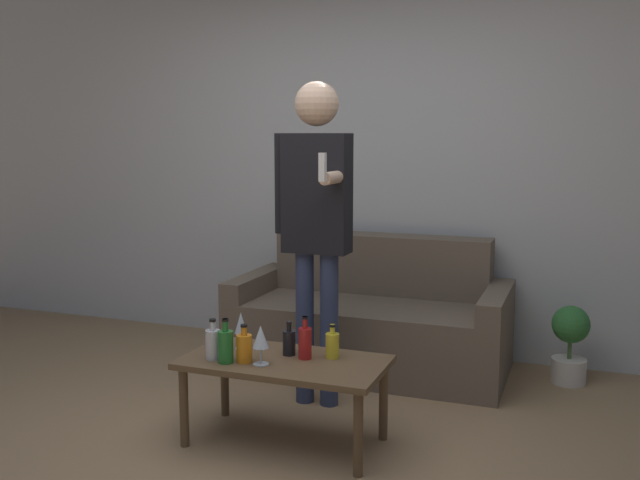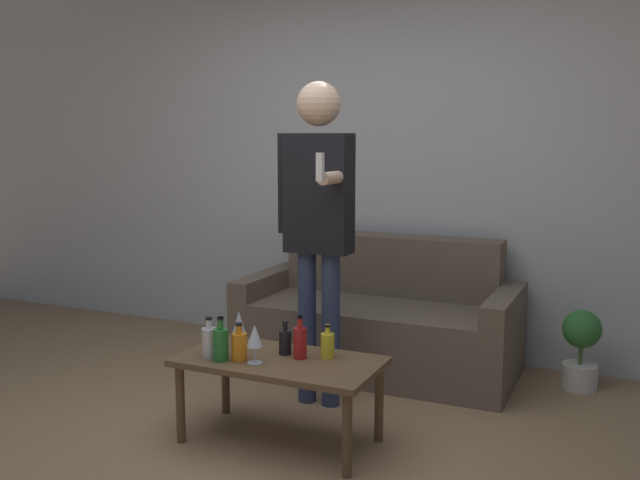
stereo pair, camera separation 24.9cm
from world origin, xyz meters
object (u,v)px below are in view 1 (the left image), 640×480
object	(u,v)px
coffee_table	(285,369)
person_standing_front	(316,211)
couch	(371,321)
bottle_orange	(305,342)

from	to	relation	value
coffee_table	person_standing_front	xyz separation A→B (m)	(-0.04, 0.54, 0.71)
person_standing_front	couch	bearing A→B (deg)	81.70
couch	bottle_orange	world-z (taller)	couch
coffee_table	bottle_orange	xyz separation A→B (m)	(0.09, 0.05, 0.13)
person_standing_front	bottle_orange	bearing A→B (deg)	-75.05
person_standing_front	coffee_table	bearing A→B (deg)	-85.34
coffee_table	person_standing_front	size ratio (longest dim) A/B	0.55
couch	coffee_table	world-z (taller)	couch
couch	coffee_table	distance (m)	1.27
couch	bottle_orange	xyz separation A→B (m)	(0.03, -1.22, 0.20)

